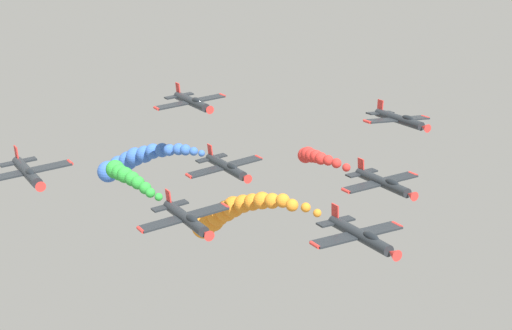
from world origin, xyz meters
TOP-DOWN VIEW (x-y plane):
  - airplane_lead at (-0.73, 19.28)m, footprint 9.57×10.35m
  - smoke_trail_lead at (-1.02, -9.99)m, footprint 3.40×30.75m
  - airplane_left_inner at (-12.31, 7.01)m, footprint 9.56×10.35m
  - smoke_trail_left_inner at (-14.94, -11.97)m, footprint 5.82×17.86m
  - airplane_right_inner at (11.33, 6.62)m, footprint 9.54×10.35m
  - smoke_trail_right_inner at (11.02, -12.43)m, footprint 2.45×17.53m
  - airplane_left_outer at (0.76, -6.00)m, footprint 9.54×10.35m
  - smoke_trail_left_outer at (3.98, -30.17)m, footprint 7.17×24.52m
  - airplane_right_outer at (-22.72, -3.95)m, footprint 9.57×10.35m
  - airplane_trailing at (24.11, -4.22)m, footprint 9.56×10.35m
  - airplane_high_slot at (0.18, -17.15)m, footprint 9.55×10.35m

SIDE VIEW (x-z plane):
  - smoke_trail_lead at x=-1.02m, z-range 65.24..78.15m
  - smoke_trail_left_outer at x=3.98m, z-range 69.49..79.07m
  - smoke_trail_left_inner at x=-14.94m, z-range 74.64..79.24m
  - smoke_trail_right_inner at x=11.02m, z-range 76.45..79.21m
  - airplane_right_inner at x=11.33m, z-range 77.25..79.80m
  - airplane_lead at x=-0.73m, z-range 77.65..79.99m
  - airplane_left_inner at x=-12.31m, z-range 77.70..80.07m
  - airplane_left_outer at x=0.76m, z-range 77.87..80.45m
  - airplane_trailing at x=24.11m, z-range 80.98..83.43m
  - airplane_right_outer at x=-22.72m, z-range 81.61..83.95m
  - airplane_high_slot at x=0.18m, z-range 83.63..86.10m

